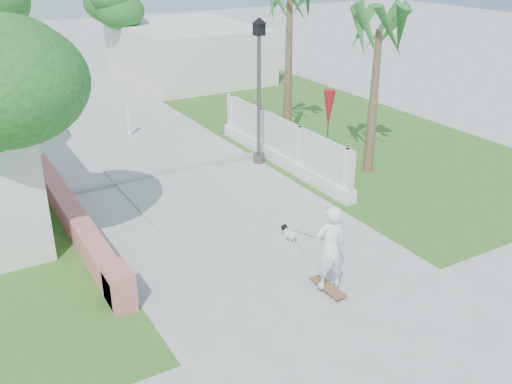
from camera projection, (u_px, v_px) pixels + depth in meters
ground at (272, 264)px, 12.38m from camera, size 90.00×90.00×0.00m
path_strip at (60, 82)px, 28.19m from camera, size 3.20×36.00×0.06m
curb at (167, 173)px, 17.11m from camera, size 6.50×0.25×0.10m
grass_right at (318, 123)px, 21.92m from camera, size 8.00×20.00×0.01m
pink_wall at (76, 222)px, 13.55m from camera, size 0.45×8.20×0.80m
lattice_fence at (281, 148)px, 17.68m from camera, size 0.35×7.00×1.50m
building_right at (187, 51)px, 28.85m from camera, size 6.00×8.00×2.60m
street_lamp at (259, 87)px, 17.08m from camera, size 0.44×0.44×4.44m
bollard at (129, 121)px, 20.15m from camera, size 0.14×0.14×1.09m
patio_umbrella at (329, 110)px, 17.46m from camera, size 0.36×0.36×2.30m
tree_path_right at (117, 5)px, 28.25m from camera, size 3.00×3.00×4.79m
palm_far at (290, 9)px, 17.82m from camera, size 1.80×1.80×5.30m
palm_near at (379, 38)px, 15.79m from camera, size 1.80×1.80×4.70m
skateboarder at (306, 236)px, 11.88m from camera, size 0.85×2.81×1.88m
dog at (289, 233)px, 13.30m from camera, size 0.30×0.53×0.37m
parked_car at (8, 38)px, 36.39m from camera, size 4.74×3.09×1.50m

